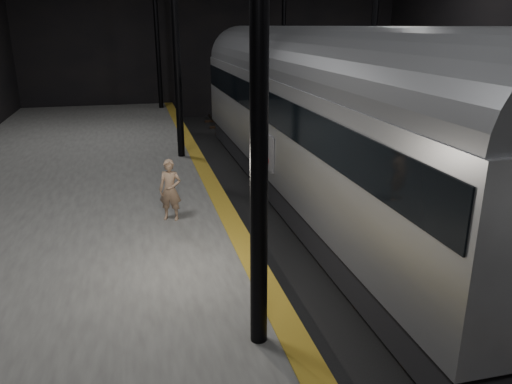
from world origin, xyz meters
name	(u,v)px	position (x,y,z in m)	size (l,w,h in m)	color
ground	(365,261)	(0.00, 0.00, 0.00)	(44.00, 44.00, 0.00)	black
platform_left	(50,277)	(-7.50, 0.00, 0.50)	(9.00, 43.80, 1.00)	#494947
tactile_strip	(240,237)	(-3.25, 0.00, 1.00)	(0.50, 43.80, 0.01)	olive
track	(365,258)	(0.00, 0.00, 0.07)	(2.40, 43.00, 0.24)	#3F3328
train	(308,111)	(0.00, 4.64, 3.10)	(3.11, 20.80, 5.56)	#999BA1
woman	(170,190)	(-4.70, 1.52, 1.78)	(0.57, 0.37, 1.57)	#A07E62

